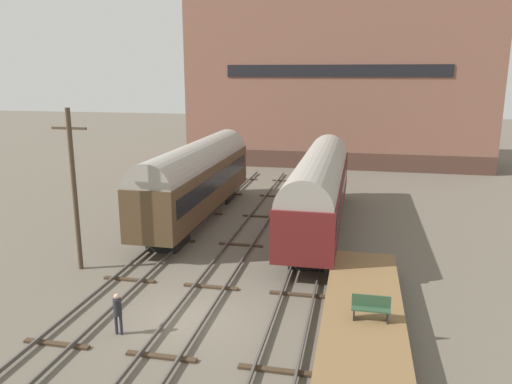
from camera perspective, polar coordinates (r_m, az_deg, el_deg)
The scene contains 11 objects.
ground_plane at distance 21.21m, azimuth -7.61°, elevation -14.08°, with size 200.00×200.00×0.00m, color #60594C.
track_left at distance 22.74m, azimuth -17.63°, elevation -12.26°, with size 2.60×60.00×0.26m.
track_middle at distance 21.15m, azimuth -7.62°, elevation -13.74°, with size 2.60×60.00×0.26m.
track_right at distance 20.27m, azimuth 3.76°, elevation -14.92°, with size 2.60×60.00×0.26m.
train_car_brown at distance 33.64m, azimuth -6.75°, elevation 1.80°, with size 2.92×16.77×5.30m.
train_car_maroon at distance 31.55m, azimuth 7.20°, elevation 0.72°, with size 3.03×18.14×5.06m.
station_platform at distance 20.29m, azimuth 12.17°, elevation -12.77°, with size 3.02×12.04×0.98m.
bench at distance 19.09m, azimuth 13.01°, elevation -12.68°, with size 1.40×0.40×0.91m.
person_worker at distance 20.13m, azimuth -15.53°, elevation -12.87°, with size 0.32×0.32×1.67m.
utility_pole at distance 26.17m, azimuth -20.06°, elevation 0.44°, with size 1.80×0.24×8.16m.
warehouse_building at distance 56.65m, azimuth 9.35°, elevation 12.57°, with size 31.66×10.53×18.13m.
Camera 1 is at (6.49, -17.68, 9.76)m, focal length 35.00 mm.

